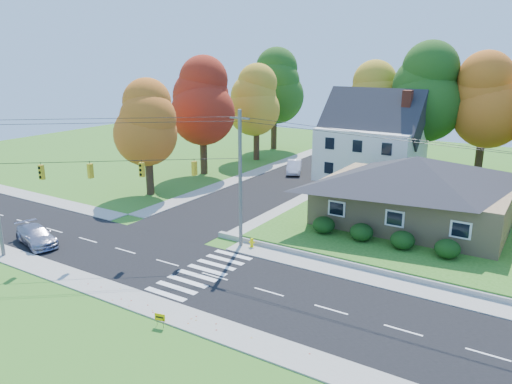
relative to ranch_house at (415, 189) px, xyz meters
The scene contains 21 objects.
ground 18.18m from the ranch_house, 116.57° to the right, with size 120.00×120.00×0.00m, color #3D7923.
road_main 18.18m from the ranch_house, 116.57° to the right, with size 90.00×8.00×0.02m, color black.
road_cross 19.15m from the ranch_house, 147.99° to the left, with size 8.00×44.00×0.02m, color black.
sidewalk_north 13.98m from the ranch_house, 126.03° to the right, with size 90.00×2.00×0.08m, color #9C9A90.
sidewalk_south 22.70m from the ranch_house, 110.85° to the right, with size 90.00×2.00×0.08m, color #9C9A90.
lawn 7.69m from the ranch_house, 45.00° to the left, with size 30.00×30.00×0.50m, color #3D7923.
ranch_house is the anchor object (origin of this frame).
colonial_house 14.46m from the ranch_house, 123.55° to the left, with size 10.40×8.40×9.60m.
hedge_row 6.57m from the ranch_house, 94.61° to the right, with size 10.70×1.70×1.27m.
traffic_infrastructure 16.87m from the ranch_house, 119.09° to the right, with size 38.10×10.66×10.00m.
tree_lot_0 21.20m from the ranch_house, 119.05° to the left, with size 6.72×6.72×12.51m.
tree_lot_1 18.58m from the ranch_house, 103.24° to the left, with size 7.84×7.84×14.60m.
tree_lot_2 18.99m from the ranch_house, 83.66° to the left, with size 7.28×7.28×13.56m.
tree_west_0 25.61m from the ranch_house, behind, with size 6.16×6.16×11.47m.
tree_west_1 27.18m from the ranch_house, 167.01° to the left, with size 7.28×7.28×13.56m.
tree_west_2 30.03m from the ranch_house, 147.38° to the left, with size 6.72×6.72×12.51m.
tree_west_3 36.60m from the ranch_house, 138.37° to the left, with size 7.84×7.84×14.60m.
silver_sedan 29.28m from the ranch_house, 140.41° to the right, with size 1.89×4.66×1.35m, color #9C9AAE.
white_car 20.90m from the ranch_house, 145.42° to the left, with size 1.59×4.56×1.50m, color silver.
fire_hydrant 14.01m from the ranch_house, 129.10° to the right, with size 0.44×0.34×0.76m.
yard_sign 23.50m from the ranch_house, 106.91° to the right, with size 0.59×0.16×0.74m.
Camera 1 is at (17.70, -23.18, 13.70)m, focal length 35.00 mm.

